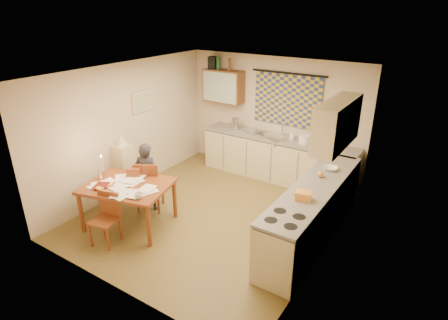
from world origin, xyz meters
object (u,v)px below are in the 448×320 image
Objects in this scene: counter_right at (313,213)px; dining_table at (129,204)px; chair_far at (150,194)px; stove at (283,248)px; shelf_stand at (125,171)px; person at (147,177)px; counter_back at (277,159)px.

counter_right is 1.89× the size of dining_table.
dining_table is at bearing -154.49° from counter_right.
chair_far is (-2.78, -0.73, -0.16)m from counter_right.
dining_table is at bearing -175.93° from stove.
dining_table is at bearing -39.93° from shelf_stand.
dining_table is at bearing 67.24° from chair_far.
chair_far reaches higher than counter_right.
dining_table is 1.23× the size of person.
counter_back reaches higher than stove.
shelf_stand is at bearing 125.66° from dining_table.
counter_back is 1.12× the size of counter_right.
shelf_stand is (-0.72, 0.13, -0.11)m from person.
shelf_stand reaches higher than counter_back.
person reaches higher than dining_table.
counter_back is 2.80m from person.
shelf_stand is (-0.84, 0.70, 0.14)m from dining_table.
shelf_stand is at bearing -27.26° from person.
counter_back is 3.46× the size of chair_far.
counter_back is at bearing 116.95° from stove.
counter_right reaches higher than dining_table.
stove is at bearing -90.00° from counter_right.
person reaches higher than counter_back.
counter_right is at bearing 11.10° from dining_table.
counter_back is at bearing 52.34° from dining_table.
counter_right is 3.24× the size of stove.
counter_right reaches higher than stove.
chair_far reaches higher than stove.
person is (-0.11, 0.57, 0.25)m from dining_table.
stove is 2.85m from person.
person reaches higher than chair_far.
stove is (0.00, -1.10, 0.00)m from counter_right.
dining_table is 0.64m from person.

